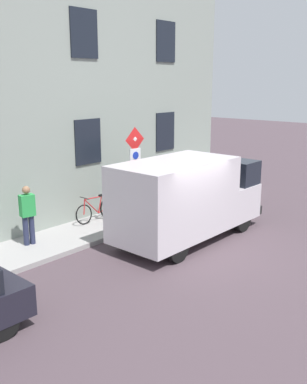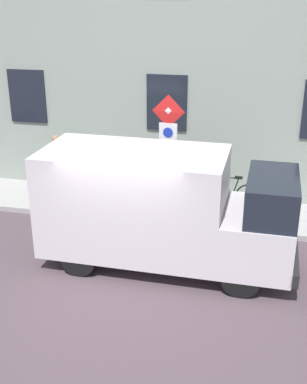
{
  "view_description": "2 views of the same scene",
  "coord_description": "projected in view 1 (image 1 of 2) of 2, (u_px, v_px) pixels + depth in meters",
  "views": [
    {
      "loc": [
        -7.02,
        9.71,
        4.73
      ],
      "look_at": [
        1.78,
        -0.47,
        1.33
      ],
      "focal_mm": 41.54,
      "sensor_mm": 36.0,
      "label": 1
    },
    {
      "loc": [
        -8.67,
        -2.59,
        5.51
      ],
      "look_at": [
        2.23,
        -0.1,
        0.97
      ],
      "focal_mm": 46.36,
      "sensor_mm": 36.0,
      "label": 2
    }
  ],
  "objects": [
    {
      "name": "bicycle_black",
      "position": [
        137.0,
        198.0,
        16.31
      ],
      "size": [
        0.47,
        1.71,
        0.89
      ],
      "rotation": [
        0.0,
        0.0,
        1.44
      ],
      "color": "black",
      "rests_on": "sidewalk_slab"
    },
    {
      "name": "pedestrian",
      "position": [
        28.0,
        213.0,
        12.55
      ],
      "size": [
        0.34,
        0.45,
        1.72
      ],
      "rotation": [
        0.0,
        0.0,
        2.92
      ],
      "color": "#262B47",
      "rests_on": "sidewalk_slab"
    },
    {
      "name": "bicycle_red",
      "position": [
        96.0,
        210.0,
        14.83
      ],
      "size": [
        0.46,
        1.71,
        0.89
      ],
      "rotation": [
        0.0,
        0.0,
        1.55
      ],
      "color": "black",
      "rests_on": "sidewalk_slab"
    },
    {
      "name": "sign_post_stacked",
      "position": [
        135.0,
        165.0,
        14.1
      ],
      "size": [
        0.17,
        0.56,
        3.05
      ],
      "color": "#474C47",
      "rests_on": "sidewalk_slab"
    },
    {
      "name": "bicycle_blue",
      "position": [
        117.0,
        204.0,
        15.57
      ],
      "size": [
        0.46,
        1.71,
        0.89
      ],
      "rotation": [
        0.0,
        0.0,
        1.6
      ],
      "color": "black",
      "rests_on": "sidewalk_slab"
    },
    {
      "name": "ground_plane",
      "position": [
        190.0,
        250.0,
        12.73
      ],
      "size": [
        80.0,
        80.0,
        0.0
      ],
      "primitive_type": "plane",
      "color": "#4B3C43"
    },
    {
      "name": "delivery_van",
      "position": [
        187.0,
        197.0,
        13.27
      ],
      "size": [
        2.07,
        5.36,
        2.5
      ],
      "rotation": [
        0.0,
        0.0,
        4.7
      ],
      "color": "silver",
      "rests_on": "ground_plane"
    },
    {
      "name": "building_facade",
      "position": [
        79.0,
        94.0,
        14.63
      ],
      "size": [
        0.75,
        14.75,
        8.54
      ],
      "color": "gray",
      "rests_on": "ground_plane"
    },
    {
      "name": "litter_bin",
      "position": [
        133.0,
        210.0,
        14.6
      ],
      "size": [
        0.44,
        0.44,
        0.9
      ],
      "primitive_type": "cylinder",
      "color": "#2D5133",
      "rests_on": "sidewalk_slab"
    },
    {
      "name": "sidewalk_slab",
      "position": [
        110.0,
        224.0,
        14.81
      ],
      "size": [
        1.99,
        16.75,
        0.14
      ],
      "primitive_type": "cube",
      "color": "#9D9998",
      "rests_on": "ground_plane"
    }
  ]
}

